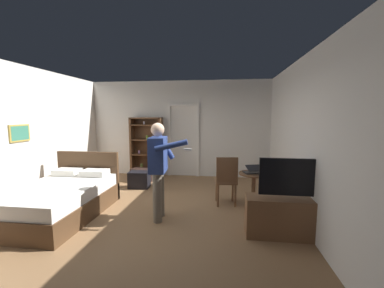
{
  "coord_description": "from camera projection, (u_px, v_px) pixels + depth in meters",
  "views": [
    {
      "loc": [
        1.33,
        -4.22,
        1.81
      ],
      "look_at": [
        0.74,
        0.2,
        1.27
      ],
      "focal_mm": 22.76,
      "sensor_mm": 36.0,
      "label": 1
    }
  ],
  "objects": [
    {
      "name": "wooden_chair",
      "position": [
        226.0,
        179.0,
        4.83
      ],
      "size": [
        0.47,
        0.47,
        0.99
      ],
      "color": "brown",
      "rests_on": "ground_plane"
    },
    {
      "name": "wall_right",
      "position": [
        306.0,
        140.0,
        4.02
      ],
      "size": [
        0.12,
        5.85,
        2.78
      ],
      "primitive_type": "cube",
      "color": "silver",
      "rests_on": "ground_plane"
    },
    {
      "name": "suitcase_dark",
      "position": [
        139.0,
        180.0,
        6.05
      ],
      "size": [
        0.51,
        0.37,
        0.41
      ],
      "primitive_type": "cube",
      "rotation": [
        0.0,
        0.0,
        0.05
      ],
      "color": "black",
      "rests_on": "ground_plane"
    },
    {
      "name": "wall_back",
      "position": [
        179.0,
        129.0,
        7.19
      ],
      "size": [
        5.46,
        0.12,
        2.78
      ],
      "primitive_type": "cube",
      "color": "silver",
      "rests_on": "ground_plane"
    },
    {
      "name": "side_table",
      "position": [
        254.0,
        185.0,
        4.68
      ],
      "size": [
        0.57,
        0.57,
        0.7
      ],
      "color": "brown",
      "rests_on": "ground_plane"
    },
    {
      "name": "bottle_on_table",
      "position": [
        262.0,
        168.0,
        4.54
      ],
      "size": [
        0.06,
        0.06,
        0.29
      ],
      "color": "#344B1B",
      "rests_on": "side_table"
    },
    {
      "name": "bed",
      "position": [
        61.0,
        198.0,
        4.4
      ],
      "size": [
        1.36,
        2.07,
        1.02
      ],
      "color": "#4C331E",
      "rests_on": "ground_plane"
    },
    {
      "name": "laptop",
      "position": [
        253.0,
        171.0,
        4.61
      ],
      "size": [
        0.4,
        0.41,
        0.17
      ],
      "color": "black",
      "rests_on": "side_table"
    },
    {
      "name": "tv_flatscreen",
      "position": [
        290.0,
        214.0,
        3.6
      ],
      "size": [
        1.29,
        0.4,
        1.19
      ],
      "color": "brown",
      "rests_on": "ground_plane"
    },
    {
      "name": "wall_left",
      "position": [
        17.0,
        136.0,
        4.73
      ],
      "size": [
        0.15,
        5.85,
        2.78
      ],
      "color": "silver",
      "rests_on": "ground_plane"
    },
    {
      "name": "ground_plane",
      "position": [
        152.0,
        212.0,
        4.54
      ],
      "size": [
        6.17,
        6.17,
        0.0
      ],
      "primitive_type": "plane",
      "color": "olive"
    },
    {
      "name": "person_blue_shirt",
      "position": [
        159.0,
        164.0,
        4.14
      ],
      "size": [
        0.75,
        0.61,
        1.67
      ],
      "color": "gray",
      "rests_on": "ground_plane"
    },
    {
      "name": "doorway_frame",
      "position": [
        183.0,
        135.0,
        7.12
      ],
      "size": [
        0.93,
        0.08,
        2.13
      ],
      "color": "white",
      "rests_on": "ground_plane"
    },
    {
      "name": "suitcase_small",
      "position": [
        142.0,
        175.0,
        6.66
      ],
      "size": [
        0.65,
        0.49,
        0.34
      ],
      "primitive_type": "cube",
      "rotation": [
        0.0,
        0.0,
        -0.28
      ],
      "color": "black",
      "rests_on": "ground_plane"
    },
    {
      "name": "bookshelf",
      "position": [
        147.0,
        145.0,
        7.15
      ],
      "size": [
        0.92,
        0.32,
        1.73
      ],
      "color": "brown",
      "rests_on": "ground_plane"
    }
  ]
}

